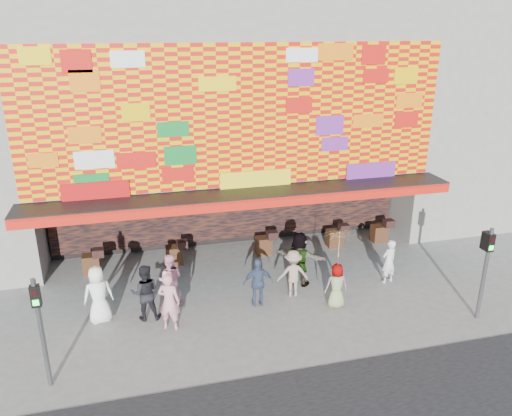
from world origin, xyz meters
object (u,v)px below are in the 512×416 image
Objects in this scene: ped_a at (98,295)px; ped_f at (299,259)px; ped_g at (337,286)px; ped_i at (170,279)px; ped_c at (145,292)px; ped_e at (258,282)px; parasol at (339,245)px; ped_d at (293,273)px; ped_h at (389,261)px; signal_right at (486,264)px; ped_b at (169,302)px; signal_left at (40,321)px.

ped_f is at bearing 174.57° from ped_a.
ped_i is at bearing -11.32° from ped_g.
ped_c is 5.97m from ped_g.
parasol reaches higher than ped_e.
ped_h is (3.53, 0.05, -0.01)m from ped_d.
signal_right is at bearing 179.96° from ped_f.
ped_d is (4.14, 0.96, -0.10)m from ped_b.
signal_left reaches higher than ped_i.
ped_f is 1.21× the size of ped_h.
signal_right is 9.46m from ped_b.
signal_left is 3.75m from ped_b.
parasol is (2.40, -0.68, 1.34)m from ped_e.
signal_right reaches higher than ped_h.
ped_h is (-1.57, 2.80, -1.06)m from signal_right.
signal_left is 11.24m from ped_h.
ped_h is (3.08, -0.63, -0.17)m from ped_f.
ped_h is (10.83, 2.80, -1.06)m from signal_left.
signal_left is 2.01× the size of ped_g.
signal_left is at bearing 180.00° from signal_right.
signal_right reaches higher than ped_b.
ped_c is (-0.66, 0.73, -0.01)m from ped_b.
signal_right is 2.01× the size of ped_g.
signal_right is 4.47m from ped_g.
signal_right is 4.34m from parasol.
ped_d is 0.82m from ped_f.
ped_i reaches higher than ped_d.
ped_c is at bearing 45.05° from signal_left.
parasol is (7.29, -0.98, 1.25)m from ped_a.
ped_d is 2.03m from parasol.
parasol is at bearing 7.60° from ped_h.
ped_c is at bearing 9.48° from ped_d.
ped_e is 1.02× the size of ped_h.
ped_d is at bearing 151.66° from signal_right.
ped_h is 2.97m from parasol.
ped_e is at bearing -145.10° from ped_b.
signal_left reaches higher than parasol.
ped_b is at bearing 95.70° from ped_i.
ped_c is 1.20× the size of ped_g.
signal_right reaches higher than ped_d.
ped_c is at bearing 160.34° from ped_a.
ped_g is 0.86× the size of ped_i.
signal_right is at bearing 161.43° from ped_g.
ped_f is at bearing -165.49° from ped_c.
ped_a reaches higher than ped_i.
ped_h is (2.41, 1.07, 0.05)m from ped_g.
ped_a is 2.23m from ped_i.
ped_c reaches higher than ped_g.
signal_left is 1.66× the size of ped_b.
signal_left is 7.87m from ped_d.
ped_c reaches higher than ped_d.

